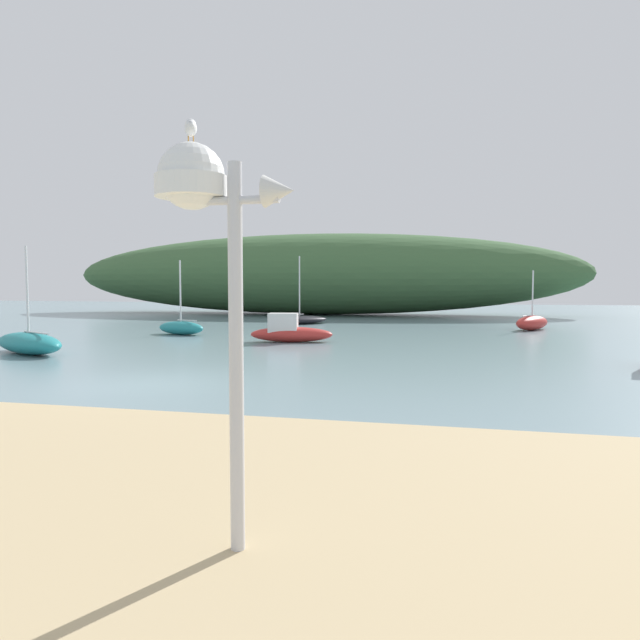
# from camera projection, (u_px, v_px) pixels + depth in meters

# --- Properties ---
(ground_plane) EXTENTS (120.00, 120.00, 0.00)m
(ground_plane) POSITION_uv_depth(u_px,v_px,m) (156.00, 383.00, 13.68)
(ground_plane) COLOR gray
(distant_hill) EXTENTS (42.81, 10.48, 6.58)m
(distant_hill) POSITION_uv_depth(u_px,v_px,m) (315.00, 274.00, 45.94)
(distant_hill) COLOR #3D6038
(distant_hill) RESTS_ON ground
(mast_structure) EXTENTS (1.17, 0.59, 3.37)m
(mast_structure) POSITION_uv_depth(u_px,v_px,m) (204.00, 209.00, 4.56)
(mast_structure) COLOR silver
(mast_structure) RESTS_ON beach_sand
(seagull_on_radar) EXTENTS (0.19, 0.29, 0.22)m
(seagull_on_radar) POSITION_uv_depth(u_px,v_px,m) (191.00, 127.00, 4.56)
(seagull_on_radar) COLOR orange
(seagull_on_radar) RESTS_ON mast_structure
(sailboat_west_reach) EXTENTS (2.50, 3.10, 3.18)m
(sailboat_west_reach) POSITION_uv_depth(u_px,v_px,m) (532.00, 323.00, 29.74)
(sailboat_west_reach) COLOR #B72D28
(sailboat_west_reach) RESTS_ON ground
(sailboat_east_reach) EXTENTS (4.12, 2.97, 3.76)m
(sailboat_east_reach) POSITION_uv_depth(u_px,v_px,m) (29.00, 343.00, 19.50)
(sailboat_east_reach) COLOR teal
(sailboat_east_reach) RESTS_ON ground
(sailboat_mid_channel) EXTENTS (3.70, 3.70, 4.17)m
(sailboat_mid_channel) POSITION_uv_depth(u_px,v_px,m) (300.00, 320.00, 34.21)
(sailboat_mid_channel) COLOR black
(sailboat_mid_channel) RESTS_ON ground
(motorboat_far_left) EXTENTS (3.60, 1.59, 1.22)m
(motorboat_far_left) POSITION_uv_depth(u_px,v_px,m) (289.00, 331.00, 23.53)
(motorboat_far_left) COLOR #B72D28
(motorboat_far_left) RESTS_ON ground
(sailboat_far_right) EXTENTS (2.86, 1.74, 3.60)m
(sailboat_far_right) POSITION_uv_depth(u_px,v_px,m) (181.00, 328.00, 27.00)
(sailboat_far_right) COLOR teal
(sailboat_far_right) RESTS_ON ground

